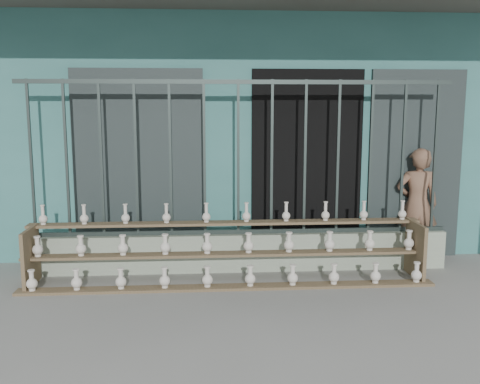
{
  "coord_description": "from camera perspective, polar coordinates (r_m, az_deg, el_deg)",
  "views": [
    {
      "loc": [
        -0.4,
        -4.87,
        1.95
      ],
      "look_at": [
        0.0,
        1.0,
        1.0
      ],
      "focal_mm": 40.0,
      "sensor_mm": 36.0,
      "label": 1
    }
  ],
  "objects": [
    {
      "name": "ground",
      "position": [
        5.26,
        0.76,
        -12.58
      ],
      "size": [
        60.0,
        60.0,
        0.0
      ],
      "primitive_type": "plane",
      "color": "slate"
    },
    {
      "name": "workshop_building",
      "position": [
        9.12,
        -1.37,
        7.1
      ],
      "size": [
        7.4,
        6.6,
        3.21
      ],
      "color": "#336D69",
      "rests_on": "ground"
    },
    {
      "name": "parapet_wall",
      "position": [
        6.42,
        -0.18,
        -6.42
      ],
      "size": [
        5.0,
        0.2,
        0.45
      ],
      "primitive_type": "cube",
      "color": "#919E87",
      "rests_on": "ground"
    },
    {
      "name": "security_fence",
      "position": [
        6.21,
        -0.19,
        3.62
      ],
      "size": [
        5.0,
        0.04,
        1.8
      ],
      "color": "#283330",
      "rests_on": "parapet_wall"
    },
    {
      "name": "shelf_rack",
      "position": [
        5.98,
        -1.31,
        -6.29
      ],
      "size": [
        4.5,
        0.68,
        0.85
      ],
      "color": "brown",
      "rests_on": "ground"
    },
    {
      "name": "elderly_woman",
      "position": [
        7.13,
        18.35,
        -1.27
      ],
      "size": [
        0.57,
        0.42,
        1.43
      ],
      "primitive_type": "imported",
      "rotation": [
        0.0,
        0.0,
        2.98
      ],
      "color": "brown",
      "rests_on": "ground"
    }
  ]
}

